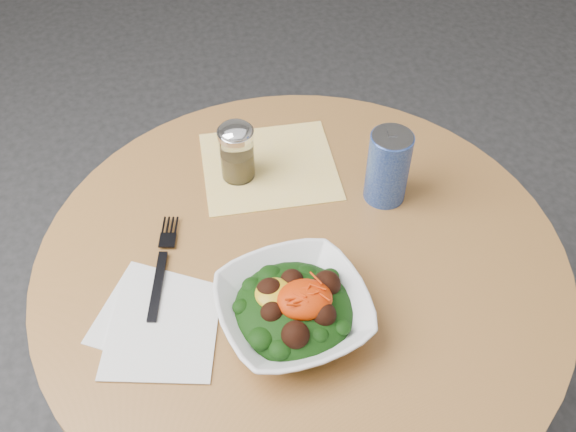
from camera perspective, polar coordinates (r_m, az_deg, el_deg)
The scene contains 7 objects.
table at distance 1.25m, azimuth 1.08°, elevation -9.37°, with size 0.90×0.90×0.75m.
cloth_napkin at distance 1.24m, azimuth -1.69°, elevation 4.46°, with size 0.25×0.23×0.00m, color yellow.
paper_napkins at distance 1.02m, azimuth -11.46°, elevation -9.33°, with size 0.22×0.25×0.00m.
salad_bowl at distance 0.98m, azimuth 0.48°, elevation -8.23°, with size 0.27×0.27×0.09m.
fork at distance 1.09m, azimuth -11.08°, elevation -4.07°, with size 0.06×0.22×0.00m.
spice_shaker at distance 1.18m, azimuth -4.57°, elevation 5.69°, with size 0.07×0.07×0.12m.
beverage_can at distance 1.15m, azimuth 8.88°, elevation 4.34°, with size 0.08×0.08×0.15m.
Camera 1 is at (-0.14, -0.67, 1.59)m, focal length 40.00 mm.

